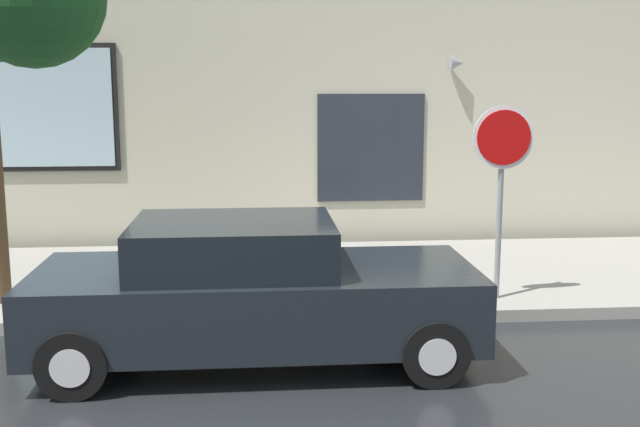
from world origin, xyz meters
name	(u,v)px	position (x,y,z in m)	size (l,w,h in m)	color
ground_plane	(150,364)	(0.00, 0.00, 0.00)	(60.00, 60.00, 0.00)	black
sidewalk	(178,280)	(0.00, 3.00, 0.07)	(20.00, 4.00, 0.15)	gray
building_facade	(186,39)	(-0.01, 5.50, 3.49)	(20.00, 0.67, 7.00)	beige
parked_car	(252,292)	(1.04, 0.02, 0.71)	(4.39, 1.87, 1.45)	black
fire_hydrant	(185,265)	(0.19, 2.04, 0.52)	(0.30, 0.44, 0.76)	yellow
stop_sign	(502,164)	(4.06, 1.50, 1.83)	(0.76, 0.10, 2.38)	gray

